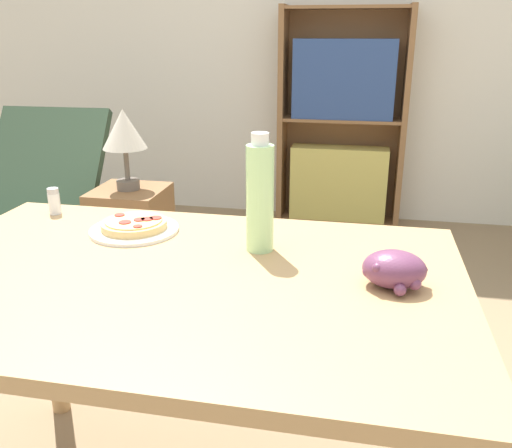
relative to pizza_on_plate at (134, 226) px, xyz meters
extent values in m
cube|color=silver|center=(0.21, 2.53, 0.54)|extent=(8.00, 0.05, 2.60)
cube|color=tan|center=(0.20, -0.24, -0.03)|extent=(1.30, 0.85, 0.03)
cylinder|color=tan|center=(-0.39, 0.13, -0.41)|extent=(0.06, 0.06, 0.71)
cylinder|color=tan|center=(0.79, 0.13, -0.41)|extent=(0.06, 0.06, 0.71)
cylinder|color=white|center=(0.00, 0.00, -0.01)|extent=(0.24, 0.24, 0.01)
cylinder|color=#DBB26B|center=(0.00, 0.00, 0.01)|extent=(0.18, 0.18, 0.02)
cylinder|color=#EACC7A|center=(0.00, 0.00, 0.02)|extent=(0.15, 0.15, 0.00)
cylinder|color=#A83328|center=(0.03, -0.05, 0.02)|extent=(0.02, 0.02, 0.00)
cylinder|color=#A83328|center=(-0.05, 0.03, 0.02)|extent=(0.03, 0.03, 0.00)
cylinder|color=#A83328|center=(0.03, 0.01, 0.02)|extent=(0.03, 0.03, 0.00)
cylinder|color=#A83328|center=(-0.01, -0.03, 0.02)|extent=(0.03, 0.03, 0.00)
cylinder|color=#A83328|center=(0.05, 0.02, 0.02)|extent=(0.03, 0.03, 0.00)
cylinder|color=#A83328|center=(0.02, 0.00, 0.02)|extent=(0.03, 0.03, 0.00)
ellipsoid|color=#6B3856|center=(0.68, -0.21, 0.03)|extent=(0.14, 0.11, 0.08)
sphere|color=#6B3856|center=(0.70, -0.26, 0.00)|extent=(0.03, 0.03, 0.03)
sphere|color=#6B3856|center=(0.67, -0.17, 0.01)|extent=(0.02, 0.02, 0.02)
sphere|color=#6B3856|center=(0.67, -0.24, 0.03)|extent=(0.03, 0.03, 0.03)
sphere|color=#6B3856|center=(0.65, -0.19, 0.04)|extent=(0.03, 0.03, 0.03)
sphere|color=#6B3856|center=(0.74, -0.19, 0.02)|extent=(0.02, 0.02, 0.02)
sphere|color=#6B3856|center=(0.65, -0.24, 0.04)|extent=(0.02, 0.02, 0.02)
sphere|color=#6B3856|center=(0.70, -0.20, 0.02)|extent=(0.02, 0.02, 0.02)
sphere|color=#6B3856|center=(0.73, -0.24, 0.01)|extent=(0.03, 0.03, 0.03)
sphere|color=#6B3856|center=(0.63, -0.22, 0.02)|extent=(0.03, 0.03, 0.03)
cylinder|color=#B7EAA3|center=(0.36, -0.06, 0.12)|extent=(0.07, 0.07, 0.27)
cylinder|color=white|center=(0.36, -0.06, 0.27)|extent=(0.04, 0.04, 0.03)
cylinder|color=white|center=(-0.30, 0.10, 0.02)|extent=(0.03, 0.03, 0.06)
cylinder|color=#B7B7BC|center=(-0.30, 0.10, 0.06)|extent=(0.03, 0.03, 0.02)
cube|color=black|center=(-1.05, 1.03, -0.71)|extent=(0.59, 0.57, 0.10)
cube|color=#334733|center=(-1.05, 0.95, -0.40)|extent=(0.64, 0.52, 0.14)
cube|color=#334733|center=(-1.06, 1.26, -0.16)|extent=(0.64, 0.43, 0.55)
cube|color=brown|center=(0.05, 2.38, -0.05)|extent=(0.04, 0.25, 1.43)
cube|color=brown|center=(0.85, 2.38, -0.05)|extent=(0.04, 0.25, 1.43)
cube|color=brown|center=(0.45, 2.49, -0.05)|extent=(0.84, 0.01, 1.43)
cube|color=brown|center=(0.45, 2.38, -0.74)|extent=(0.76, 0.24, 0.02)
cube|color=#CCBC5B|center=(0.45, 2.36, -0.48)|extent=(0.65, 0.18, 0.50)
cube|color=brown|center=(0.45, 2.38, -0.05)|extent=(0.76, 0.24, 0.02)
cube|color=navy|center=(0.45, 2.36, 0.21)|extent=(0.65, 0.18, 0.50)
cube|color=brown|center=(0.45, 2.38, 0.65)|extent=(0.76, 0.24, 0.02)
cube|color=brown|center=(-0.51, 1.06, -0.49)|extent=(0.34, 0.34, 0.54)
cylinder|color=#665B51|center=(-0.51, 1.06, -0.19)|extent=(0.11, 0.11, 0.05)
cylinder|color=#665B51|center=(-0.51, 1.06, -0.09)|extent=(0.02, 0.02, 0.15)
cone|color=beige|center=(-0.51, 1.06, 0.07)|extent=(0.21, 0.21, 0.18)
camera|label=1|loc=(0.60, -1.30, 0.50)|focal=38.00mm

